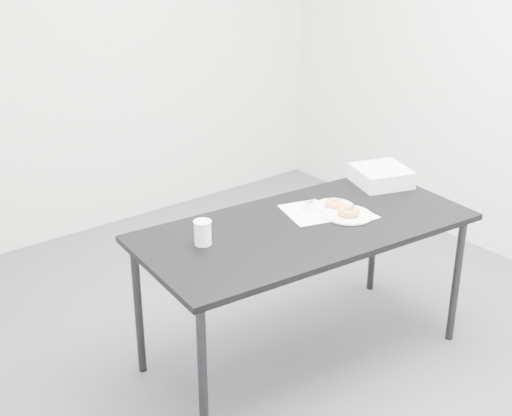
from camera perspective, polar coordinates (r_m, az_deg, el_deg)
floor at (r=3.92m, az=0.32°, el=-11.39°), size 4.00×4.00×0.00m
wall_back at (r=5.02m, az=-14.28°, el=12.57°), size 4.00×0.02×2.70m
wall_right at (r=4.81m, az=19.81°, el=11.45°), size 0.02×4.00×2.70m
table at (r=3.56m, az=3.93°, el=-2.18°), size 1.74×0.93×0.77m
scorecard at (r=3.66m, az=4.21°, el=-0.37°), size 0.30×0.34×0.00m
logo_patch at (r=3.77m, az=4.37°, el=0.40°), size 0.06×0.06×0.00m
pen at (r=3.75m, az=4.22°, el=0.33°), size 0.12×0.07×0.01m
napkin at (r=3.65m, az=8.08°, el=-0.60°), size 0.18×0.18×0.00m
plate_near at (r=3.64m, az=7.40°, el=-0.57°), size 0.25×0.25×0.01m
donut_near at (r=3.63m, az=7.42°, el=-0.24°), size 0.14×0.14×0.04m
plate_far at (r=3.74m, az=6.26°, el=0.11°), size 0.21×0.21×0.01m
donut_far at (r=3.74m, az=6.28°, el=0.39°), size 0.11×0.11×0.03m
coffee_cup at (r=3.31m, az=-4.29°, el=-1.98°), size 0.08×0.08×0.12m
cup_lid at (r=3.72m, az=4.26°, el=0.06°), size 0.08×0.08×0.01m
bakery_box at (r=4.07m, az=9.97°, el=2.55°), size 0.36×0.36×0.09m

